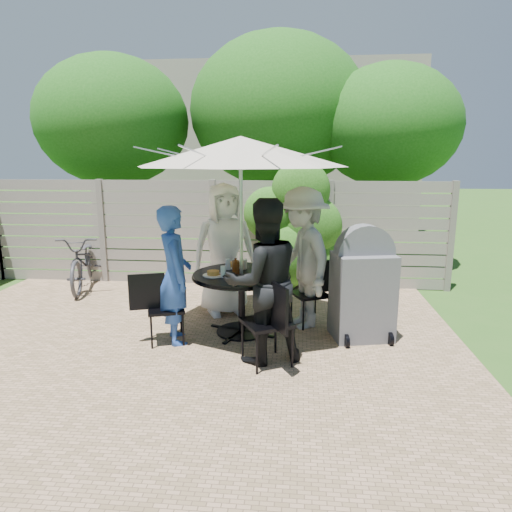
# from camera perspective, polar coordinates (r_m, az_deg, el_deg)

# --- Properties ---
(backyard_envelope) EXTENTS (60.00, 60.00, 5.00)m
(backyard_envelope) POSITION_cam_1_polar(r_m,az_deg,el_deg) (15.09, 0.15, 13.68)
(backyard_envelope) COLOR #2E591B
(backyard_envelope) RESTS_ON ground
(patio_table) EXTENTS (1.60, 1.60, 0.80)m
(patio_table) POSITION_cam_1_polar(r_m,az_deg,el_deg) (5.77, -1.82, -4.52)
(patio_table) COLOR black
(patio_table) RESTS_ON ground
(umbrella) EXTENTS (3.35, 3.35, 2.46)m
(umbrella) POSITION_cam_1_polar(r_m,az_deg,el_deg) (5.53, -1.94, 12.91)
(umbrella) COLOR silver
(umbrella) RESTS_ON ground
(chair_back) EXTENTS (0.56, 0.72, 0.94)m
(chair_back) POSITION_cam_1_polar(r_m,az_deg,el_deg) (6.74, -4.14, -4.48)
(chair_back) COLOR black
(chair_back) RESTS_ON ground
(person_back) EXTENTS (1.08, 0.92, 1.88)m
(person_back) POSITION_cam_1_polar(r_m,az_deg,el_deg) (6.45, -3.94, 0.78)
(person_back) COLOR white
(person_back) RESTS_ON ground
(chair_left) EXTENTS (0.68, 0.54, 0.88)m
(chair_left) POSITION_cam_1_polar(r_m,az_deg,el_deg) (5.68, -11.27, -8.11)
(chair_left) COLOR black
(chair_left) RESTS_ON ground
(person_left) EXTENTS (0.61, 0.72, 1.68)m
(person_left) POSITION_cam_1_polar(r_m,az_deg,el_deg) (5.52, -10.13, -2.41)
(person_left) COLOR #274CA9
(person_left) RESTS_ON ground
(chair_front) EXTENTS (0.64, 0.74, 0.98)m
(chair_front) POSITION_cam_1_polar(r_m,az_deg,el_deg) (4.99, 1.44, -10.42)
(chair_front) COLOR black
(chair_front) RESTS_ON ground
(person_front) EXTENTS (1.08, 0.98, 1.81)m
(person_front) POSITION_cam_1_polar(r_m,az_deg,el_deg) (4.91, 0.92, -3.26)
(person_front) COLOR black
(person_front) RESTS_ON ground
(chair_right) EXTENTS (0.67, 0.57, 0.88)m
(chair_right) POSITION_cam_1_polar(r_m,az_deg,el_deg) (6.19, 6.84, -6.25)
(chair_right) COLOR black
(chair_right) RESTS_ON ground
(person_right) EXTENTS (1.12, 1.38, 1.86)m
(person_right) POSITION_cam_1_polar(r_m,az_deg,el_deg) (5.96, 5.83, -0.33)
(person_right) COLOR #A9A9A4
(person_right) RESTS_ON ground
(plate_back) EXTENTS (0.26, 0.26, 0.06)m
(plate_back) POSITION_cam_1_polar(r_m,az_deg,el_deg) (6.04, -2.81, -1.17)
(plate_back) COLOR white
(plate_back) RESTS_ON patio_table
(plate_left) EXTENTS (0.26, 0.26, 0.06)m
(plate_left) POSITION_cam_1_polar(r_m,az_deg,el_deg) (5.61, -5.37, -2.24)
(plate_left) COLOR white
(plate_left) RESTS_ON patio_table
(plate_front) EXTENTS (0.26, 0.26, 0.06)m
(plate_front) POSITION_cam_1_polar(r_m,az_deg,el_deg) (5.37, -0.74, -2.86)
(plate_front) COLOR white
(plate_front) RESTS_ON patio_table
(plate_right) EXTENTS (0.26, 0.26, 0.06)m
(plate_right) POSITION_cam_1_polar(r_m,az_deg,el_deg) (5.81, 1.57, -1.69)
(plate_right) COLOR white
(plate_right) RESTS_ON patio_table
(plate_extra) EXTENTS (0.24, 0.24, 0.06)m
(plate_extra) POSITION_cam_1_polar(r_m,az_deg,el_deg) (5.48, 0.87, -2.55)
(plate_extra) COLOR white
(plate_extra) RESTS_ON patio_table
(glass_back) EXTENTS (0.07, 0.07, 0.14)m
(glass_back) POSITION_cam_1_polar(r_m,az_deg,el_deg) (5.90, -3.53, -1.03)
(glass_back) COLOR silver
(glass_back) RESTS_ON patio_table
(glass_left) EXTENTS (0.07, 0.07, 0.14)m
(glass_left) POSITION_cam_1_polar(r_m,az_deg,el_deg) (5.52, -4.11, -1.96)
(glass_left) COLOR silver
(glass_left) RESTS_ON patio_table
(glass_front) EXTENTS (0.07, 0.07, 0.14)m
(glass_front) POSITION_cam_1_polar(r_m,az_deg,el_deg) (5.48, -0.01, -2.05)
(glass_front) COLOR silver
(glass_front) RESTS_ON patio_table
(glass_right) EXTENTS (0.07, 0.07, 0.14)m
(glass_right) POSITION_cam_1_polar(r_m,az_deg,el_deg) (5.86, 0.30, -1.10)
(glass_right) COLOR silver
(glass_right) RESTS_ON patio_table
(syrup_jug) EXTENTS (0.09, 0.09, 0.16)m
(syrup_jug) POSITION_cam_1_polar(r_m,az_deg,el_deg) (5.72, -2.56, -1.36)
(syrup_jug) COLOR #59280C
(syrup_jug) RESTS_ON patio_table
(coffee_cup) EXTENTS (0.08, 0.08, 0.12)m
(coffee_cup) POSITION_cam_1_polar(r_m,az_deg,el_deg) (5.92, -1.52, -1.07)
(coffee_cup) COLOR #C6B293
(coffee_cup) RESTS_ON patio_table
(bicycle) EXTENTS (1.05, 1.91, 0.95)m
(bicycle) POSITION_cam_1_polar(r_m,az_deg,el_deg) (8.37, -20.62, -0.58)
(bicycle) COLOR #333338
(bicycle) RESTS_ON ground
(bbq_grill) EXTENTS (0.80, 0.68, 1.44)m
(bbq_grill) POSITION_cam_1_polar(r_m,az_deg,el_deg) (5.74, 13.18, -3.91)
(bbq_grill) COLOR #59595E
(bbq_grill) RESTS_ON ground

